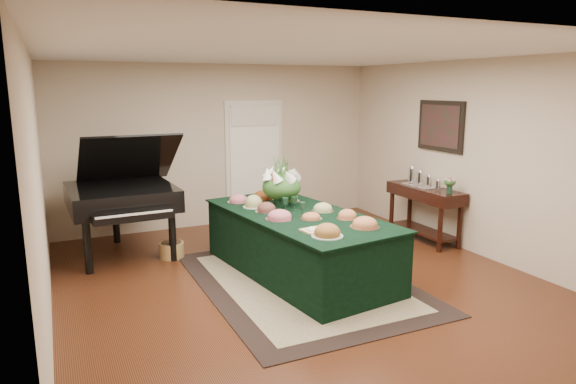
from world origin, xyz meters
name	(u,v)px	position (x,y,z in m)	size (l,w,h in m)	color
ground	(298,280)	(0.00, 0.00, 0.00)	(6.00, 6.00, 0.00)	black
area_rug	(301,282)	(0.01, -0.07, 0.01)	(2.31, 3.23, 0.01)	black
kitchen_doorway	(255,163)	(0.60, 2.97, 1.02)	(1.05, 0.07, 2.10)	silver
buffet_table	(298,244)	(0.10, 0.20, 0.40)	(1.64, 2.89, 0.79)	black
food_platters	(293,209)	(0.06, 0.29, 0.84)	(1.17, 2.38, 0.13)	beige
cutting_board	(318,228)	(-0.06, -0.61, 0.82)	(0.36, 0.36, 0.10)	tan
green_goblets	(294,206)	(0.07, 0.27, 0.88)	(0.20, 0.40, 0.18)	#133120
floral_centerpiece	(282,182)	(0.10, 0.71, 1.10)	(0.53, 0.53, 0.53)	#133120
grand_piano	(122,195)	(-1.77, 1.93, 0.85)	(1.54, 1.73, 1.71)	black
wicker_basket	(172,250)	(-1.21, 1.52, 0.11)	(0.34, 0.34, 0.21)	olive
mahogany_sideboard	(425,199)	(2.49, 0.71, 0.64)	(0.45, 1.35, 0.83)	black
tea_service	(423,179)	(2.50, 0.79, 0.95)	(0.34, 0.74, 0.30)	silver
pink_bouquet	(450,183)	(2.50, 0.20, 0.99)	(0.18, 0.18, 0.23)	#133120
wall_painting	(440,126)	(2.72, 0.71, 1.75)	(0.05, 0.95, 0.75)	black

